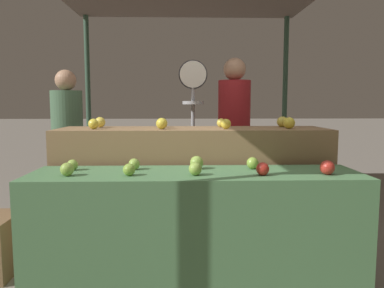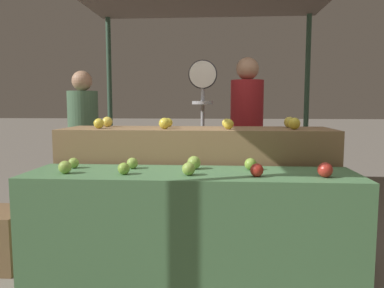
{
  "view_description": "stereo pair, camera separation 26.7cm",
  "coord_description": "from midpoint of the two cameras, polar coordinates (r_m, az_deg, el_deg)",
  "views": [
    {
      "loc": [
        -0.1,
        -2.36,
        1.29
      ],
      "look_at": [
        -0.01,
        0.3,
        1.01
      ],
      "focal_mm": 35.0,
      "sensor_mm": 36.0,
      "label": 1
    },
    {
      "loc": [
        0.17,
        -2.36,
        1.29
      ],
      "look_at": [
        -0.01,
        0.3,
        1.01
      ],
      "focal_mm": 35.0,
      "sensor_mm": 36.0,
      "label": 2
    }
  ],
  "objects": [
    {
      "name": "display_counter_front",
      "position": [
        2.51,
        3.0,
        -14.0
      ],
      "size": [
        2.12,
        0.55,
        0.86
      ],
      "primitive_type": "cube",
      "color": "#4C7A4C",
      "rests_on": "ground_plane"
    },
    {
      "name": "display_counter_back",
      "position": [
        3.05,
        3.22,
        -7.96
      ],
      "size": [
        2.12,
        0.55,
        1.1
      ],
      "primitive_type": "cube",
      "color": "olive",
      "rests_on": "ground_plane"
    },
    {
      "name": "apple_front_0",
      "position": [
        2.43,
        -15.85,
        -3.44
      ],
      "size": [
        0.08,
        0.08,
        0.08
      ],
      "primitive_type": "sphere",
      "color": "#8EB247",
      "rests_on": "display_counter_front"
    },
    {
      "name": "apple_front_1",
      "position": [
        2.33,
        -7.15,
        -3.76
      ],
      "size": [
        0.07,
        0.07,
        0.07
      ],
      "primitive_type": "sphere",
      "color": "#84AD3D",
      "rests_on": "display_counter_front"
    },
    {
      "name": "apple_front_2",
      "position": [
        2.29,
        2.83,
        -3.84
      ],
      "size": [
        0.08,
        0.08,
        0.08
      ],
      "primitive_type": "sphere",
      "color": "#8EB247",
      "rests_on": "display_counter_front"
    },
    {
      "name": "apple_front_3",
      "position": [
        2.3,
        13.15,
        -3.93
      ],
      "size": [
        0.08,
        0.08,
        0.08
      ],
      "primitive_type": "sphere",
      "color": "#AD281E",
      "rests_on": "display_counter_front"
    },
    {
      "name": "apple_front_4",
      "position": [
        2.41,
        22.68,
        -3.68
      ],
      "size": [
        0.09,
        0.09,
        0.09
      ],
      "primitive_type": "sphere",
      "color": "#B72D23",
      "rests_on": "display_counter_front"
    },
    {
      "name": "apple_front_5",
      "position": [
        2.63,
        -14.87,
        -2.84
      ],
      "size": [
        0.07,
        0.07,
        0.07
      ],
      "primitive_type": "sphere",
      "color": "#8EB247",
      "rests_on": "display_counter_front"
    },
    {
      "name": "apple_front_6",
      "position": [
        2.54,
        -6.12,
        -2.94
      ],
      "size": [
        0.08,
        0.08,
        0.08
      ],
      "primitive_type": "sphere",
      "color": "#8EB247",
      "rests_on": "display_counter_front"
    },
    {
      "name": "apple_front_7",
      "position": [
        2.51,
        3.36,
        -2.86
      ],
      "size": [
        0.09,
        0.09,
        0.09
      ],
      "primitive_type": "sphere",
      "color": "#8EB247",
      "rests_on": "display_counter_front"
    },
    {
      "name": "apple_front_8",
      "position": [
        2.52,
        11.94,
        -3.03
      ],
      "size": [
        0.08,
        0.08,
        0.08
      ],
      "primitive_type": "sphere",
      "color": "#84AD3D",
      "rests_on": "display_counter_front"
    },
    {
      "name": "apple_back_0",
      "position": [
        2.97,
        -11.54,
        3.08
      ],
      "size": [
        0.08,
        0.08,
        0.08
      ],
      "primitive_type": "sphere",
      "color": "gold",
      "rests_on": "display_counter_back"
    },
    {
      "name": "apple_back_1",
      "position": [
        2.86,
        -1.56,
        3.15
      ],
      "size": [
        0.09,
        0.09,
        0.09
      ],
      "primitive_type": "sphere",
      "color": "gold",
      "rests_on": "display_counter_back"
    },
    {
      "name": "apple_back_2",
      "position": [
        2.85,
        8.28,
        3.01
      ],
      "size": [
        0.08,
        0.08,
        0.08
      ],
      "primitive_type": "sphere",
      "color": "gold",
      "rests_on": "display_counter_back"
    },
    {
      "name": "apple_back_3",
      "position": [
        2.95,
        17.86,
        2.98
      ],
      "size": [
        0.09,
        0.09,
        0.09
      ],
      "primitive_type": "sphere",
      "color": "gold",
      "rests_on": "display_counter_back"
    },
    {
      "name": "apple_back_4",
      "position": [
        3.17,
        -10.45,
        3.34
      ],
      "size": [
        0.09,
        0.09,
        0.09
      ],
      "primitive_type": "sphere",
      "color": "yellow",
      "rests_on": "display_counter_back"
    },
    {
      "name": "apple_back_5",
      "position": [
        3.09,
        -1.2,
        3.28
      ],
      "size": [
        0.08,
        0.08,
        0.08
      ],
      "primitive_type": "sphere",
      "color": "gold",
      "rests_on": "display_counter_back"
    },
    {
      "name": "apple_back_6",
      "position": [
        3.07,
        7.76,
        3.18
      ],
      "size": [
        0.07,
        0.07,
        0.07
      ],
      "primitive_type": "sphere",
      "color": "yellow",
      "rests_on": "display_counter_back"
    },
    {
      "name": "apple_back_7",
      "position": [
        3.15,
        17.02,
        3.18
      ],
      "size": [
        0.09,
        0.09,
        0.09
      ],
      "primitive_type": "sphere",
      "color": "gold",
      "rests_on": "display_counter_back"
    },
    {
      "name": "produce_scale",
      "position": [
        3.57,
        3.78,
        5.2
      ],
      "size": [
        0.27,
        0.2,
        1.7
      ],
      "color": "#99999E",
      "rests_on": "ground_plane"
    },
    {
      "name": "person_vendor_at_scale",
      "position": [
        3.95,
        10.25,
        2.25
      ],
      "size": [
        0.45,
        0.45,
        1.77
      ],
      "rotation": [
        0.0,
        0.0,
        3.57
      ],
      "color": "#2D2D38",
      "rests_on": "ground_plane"
    },
    {
      "name": "person_customer_left",
      "position": [
        4.19,
        -14.45,
        1.36
      ],
      "size": [
        0.42,
        0.42,
        1.65
      ],
      "rotation": [
        0.0,
        0.0,
        2.77
      ],
      "color": "#2D2D38",
      "rests_on": "ground_plane"
    }
  ]
}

